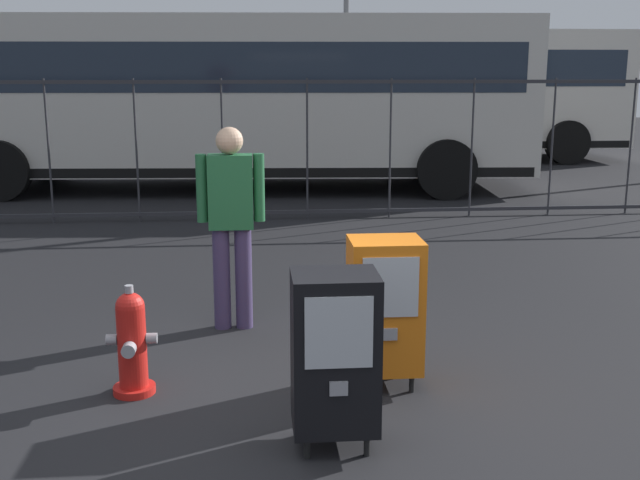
{
  "coord_description": "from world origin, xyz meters",
  "views": [
    {
      "loc": [
        -0.18,
        -4.29,
        2.11
      ],
      "look_at": [
        0.3,
        1.2,
        0.9
      ],
      "focal_mm": 43.52,
      "sensor_mm": 36.0,
      "label": 1
    }
  ],
  "objects_px": {
    "fire_hydrant": "(132,343)",
    "pedestrian": "(231,216)",
    "newspaper_box_primary": "(385,305)",
    "newspaper_box_secondary": "(335,351)",
    "bus_far": "(399,87)",
    "bus_near": "(230,93)"
  },
  "relations": [
    {
      "from": "newspaper_box_primary",
      "to": "bus_far",
      "type": "height_order",
      "value": "bus_far"
    },
    {
      "from": "newspaper_box_primary",
      "to": "newspaper_box_secondary",
      "type": "xyz_separation_m",
      "value": [
        -0.43,
        -0.84,
        0.0
      ]
    },
    {
      "from": "newspaper_box_secondary",
      "to": "bus_near",
      "type": "bearing_deg",
      "value": 94.73
    },
    {
      "from": "fire_hydrant",
      "to": "pedestrian",
      "type": "bearing_deg",
      "value": 64.1
    },
    {
      "from": "pedestrian",
      "to": "bus_near",
      "type": "distance_m",
      "value": 7.86
    },
    {
      "from": "newspaper_box_primary",
      "to": "pedestrian",
      "type": "relative_size",
      "value": 0.61
    },
    {
      "from": "fire_hydrant",
      "to": "newspaper_box_primary",
      "type": "relative_size",
      "value": 0.73
    },
    {
      "from": "newspaper_box_primary",
      "to": "bus_far",
      "type": "bearing_deg",
      "value": 79.04
    },
    {
      "from": "newspaper_box_secondary",
      "to": "newspaper_box_primary",
      "type": "bearing_deg",
      "value": 63.15
    },
    {
      "from": "pedestrian",
      "to": "bus_near",
      "type": "bearing_deg",
      "value": 91.5
    },
    {
      "from": "fire_hydrant",
      "to": "bus_far",
      "type": "relative_size",
      "value": 0.07
    },
    {
      "from": "fire_hydrant",
      "to": "pedestrian",
      "type": "xyz_separation_m",
      "value": [
        0.63,
        1.3,
        0.6
      ]
    },
    {
      "from": "newspaper_box_primary",
      "to": "newspaper_box_secondary",
      "type": "height_order",
      "value": "same"
    },
    {
      "from": "bus_far",
      "to": "newspaper_box_primary",
      "type": "bearing_deg",
      "value": -100.84
    },
    {
      "from": "pedestrian",
      "to": "bus_far",
      "type": "height_order",
      "value": "bus_far"
    },
    {
      "from": "newspaper_box_primary",
      "to": "newspaper_box_secondary",
      "type": "bearing_deg",
      "value": -116.85
    },
    {
      "from": "newspaper_box_primary",
      "to": "fire_hydrant",
      "type": "bearing_deg",
      "value": 179.76
    },
    {
      "from": "pedestrian",
      "to": "bus_far",
      "type": "relative_size",
      "value": 0.16
    },
    {
      "from": "bus_far",
      "to": "newspaper_box_secondary",
      "type": "bearing_deg",
      "value": -101.85
    },
    {
      "from": "fire_hydrant",
      "to": "bus_near",
      "type": "relative_size",
      "value": 0.07
    },
    {
      "from": "pedestrian",
      "to": "newspaper_box_primary",
      "type": "bearing_deg",
      "value": -51.38
    },
    {
      "from": "pedestrian",
      "to": "bus_far",
      "type": "xyz_separation_m",
      "value": [
        3.66,
        12.16,
        0.76
      ]
    }
  ]
}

